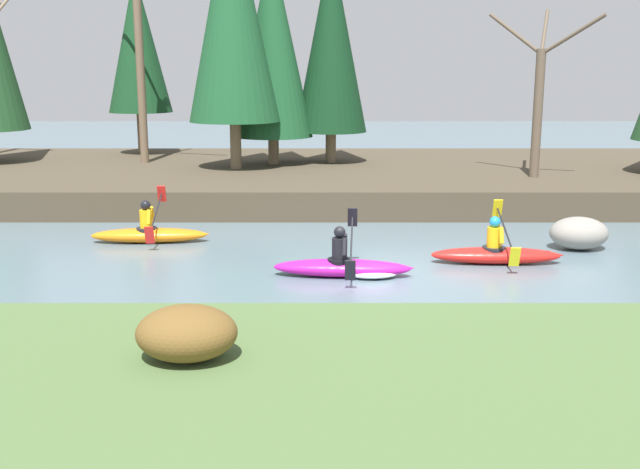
% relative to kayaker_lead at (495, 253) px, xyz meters
% --- Properties ---
extents(ground_plane, '(90.00, 90.00, 0.00)m').
position_rel_kayaker_lead_xyz_m(ground_plane, '(-2.49, -1.03, -0.22)').
color(ground_plane, slate).
extents(riverbank_near, '(44.00, 6.77, 0.57)m').
position_rel_kayaker_lead_xyz_m(riverbank_near, '(-2.49, -7.90, 0.06)').
color(riverbank_near, '#4C6638').
rests_on(riverbank_near, ground).
extents(riverbank_far, '(44.00, 11.25, 0.81)m').
position_rel_kayaker_lead_xyz_m(riverbank_far, '(-2.49, 9.90, 0.18)').
color(riverbank_far, '#473D2D').
rests_on(riverbank_far, ground).
extents(conifer_tree_left, '(2.37, 2.37, 6.73)m').
position_rel_kayaker_lead_xyz_m(conifer_tree_left, '(-10.50, 13.51, 4.72)').
color(conifer_tree_left, brown).
rests_on(conifer_tree_left, riverbank_far).
extents(conifer_tree_mid_left, '(2.92, 2.92, 8.54)m').
position_rel_kayaker_lead_xyz_m(conifer_tree_mid_left, '(-6.45, 9.20, 5.60)').
color(conifer_tree_mid_left, '#7A664C').
rests_on(conifer_tree_mid_left, riverbank_far).
extents(conifer_tree_centre, '(2.69, 2.69, 7.23)m').
position_rel_kayaker_lead_xyz_m(conifer_tree_centre, '(-5.30, 10.42, 4.66)').
color(conifer_tree_centre, '#7A664C').
rests_on(conifer_tree_centre, riverbank_far).
extents(conifer_tree_mid_right, '(2.46, 2.46, 7.32)m').
position_rel_kayaker_lead_xyz_m(conifer_tree_mid_right, '(-3.33, 10.88, 4.76)').
color(conifer_tree_mid_right, '#7A664C').
rests_on(conifer_tree_mid_right, riverbank_far).
extents(bare_tree_mid_upstream, '(4.20, 4.15, 7.68)m').
position_rel_kayaker_lead_xyz_m(bare_tree_mid_upstream, '(-9.77, 10.84, 4.20)').
color(bare_tree_mid_upstream, brown).
rests_on(bare_tree_mid_upstream, riverbank_far).
extents(bare_tree_mid_downstream, '(2.78, 2.75, 4.98)m').
position_rel_kayaker_lead_xyz_m(bare_tree_mid_downstream, '(2.76, 7.24, 2.94)').
color(bare_tree_mid_downstream, brown).
rests_on(bare_tree_mid_downstream, riverbank_far).
extents(shrub_clump_nearest, '(1.22, 1.02, 0.66)m').
position_rel_kayaker_lead_xyz_m(shrub_clump_nearest, '(-5.30, -6.72, 0.68)').
color(shrub_clump_nearest, brown).
rests_on(shrub_clump_nearest, riverbank_near).
extents(kayaker_lead, '(2.78, 2.07, 1.20)m').
position_rel_kayaker_lead_xyz_m(kayaker_lead, '(0.00, 0.00, 0.00)').
color(kayaker_lead, red).
rests_on(kayaker_lead, ground).
extents(kayaker_middle, '(2.79, 2.07, 1.20)m').
position_rel_kayaker_lead_xyz_m(kayaker_middle, '(-3.16, -1.01, -0.02)').
color(kayaker_middle, '#C61999').
rests_on(kayaker_middle, ground).
extents(kayaker_trailing, '(2.78, 2.07, 1.20)m').
position_rel_kayaker_lead_xyz_m(kayaker_trailing, '(-7.70, 1.95, 0.00)').
color(kayaker_trailing, orange).
rests_on(kayaker_trailing, ground).
extents(boulder_midstream, '(1.30, 1.02, 0.74)m').
position_rel_kayaker_lead_xyz_m(boulder_midstream, '(2.14, 1.27, 0.15)').
color(boulder_midstream, gray).
rests_on(boulder_midstream, ground).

